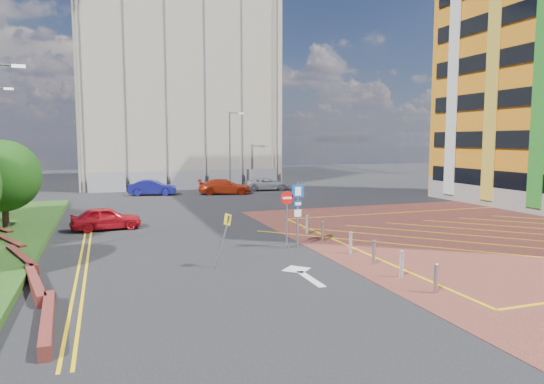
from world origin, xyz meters
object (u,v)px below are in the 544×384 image
car_red_left (106,218)px  car_silver_back (267,184)px  car_red_back (224,187)px  car_blue_back (152,188)px  warning_sign (224,234)px  sign_cluster (294,208)px  tree_c (3,176)px  lamp_back (231,148)px

car_red_left → car_silver_back: bearing=-47.8°
car_silver_back → car_red_back: bearing=117.7°
car_blue_back → car_red_left: bearing=177.4°
car_blue_back → car_silver_back: size_ratio=0.95×
car_red_left → warning_sign: bearing=-163.0°
warning_sign → car_blue_back: warning_sign is taller
sign_cluster → car_silver_back: (7.31, 25.80, -1.31)m
sign_cluster → car_red_left: size_ratio=0.81×
warning_sign → car_silver_back: size_ratio=0.49×
tree_c → car_red_left: (5.32, -1.00, -2.52)m
sign_cluster → car_silver_back: bearing=74.2°
tree_c → lamp_back: 25.19m
lamp_back → car_red_left: (-12.26, -19.00, -3.69)m
car_blue_back → tree_c: bearing=160.6°
car_silver_back → sign_cluster: bearing=169.8°
car_red_back → car_silver_back: bearing=-55.8°
lamp_back → car_red_left: size_ratio=2.03×
tree_c → car_red_back: size_ratio=0.98×
sign_cluster → car_red_left: bearing=136.6°
lamp_back → car_silver_back: (3.53, -1.21, -3.72)m
sign_cluster → car_red_back: (2.32, 23.77, -1.23)m
tree_c → car_red_left: size_ratio=1.25×
warning_sign → car_blue_back: bearing=90.6°
warning_sign → tree_c: bearing=130.5°
warning_sign → car_blue_back: size_ratio=0.52×
sign_cluster → car_blue_back: bearing=99.7°
sign_cluster → warning_sign: 4.72m
tree_c → car_blue_back: size_ratio=1.12×
lamp_back → sign_cluster: (-3.78, -27.02, -2.41)m
sign_cluster → warning_sign: (-3.98, -2.47, -0.52)m
warning_sign → car_red_back: size_ratio=0.45×
warning_sign → car_red_left: (-4.49, 10.48, -0.76)m
car_red_left → sign_cluster: bearing=-139.6°
car_blue_back → lamp_back: bearing=-65.0°
tree_c → lamp_back: lamp_back is taller
sign_cluster → car_silver_back: size_ratio=0.69×
sign_cluster → car_red_left: sign_cluster is taller
warning_sign → car_silver_back: (11.29, 28.28, -0.79)m
car_silver_back → tree_c: bearing=134.1°
car_red_back → car_silver_back: car_red_back is taller
warning_sign → lamp_back: bearing=75.2°
car_red_left → car_red_back: bearing=-40.6°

